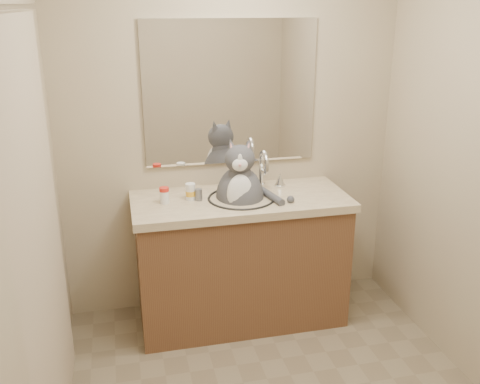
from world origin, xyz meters
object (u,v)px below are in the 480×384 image
(pill_bottle_redcap, at_px, (164,195))
(pill_bottle_orange, at_px, (190,192))
(grey_canister, at_px, (199,195))
(cat, at_px, (240,193))

(pill_bottle_redcap, height_order, pill_bottle_orange, pill_bottle_orange)
(pill_bottle_redcap, distance_m, grey_canister, 0.21)
(cat, bearing_deg, pill_bottle_redcap, -168.18)
(pill_bottle_redcap, relative_size, grey_canister, 1.39)
(cat, distance_m, pill_bottle_orange, 0.31)
(pill_bottle_redcap, xyz_separation_m, grey_canister, (0.21, 0.00, -0.01))
(pill_bottle_orange, xyz_separation_m, grey_canister, (0.05, -0.02, -0.01))
(cat, relative_size, pill_bottle_redcap, 5.95)
(pill_bottle_redcap, distance_m, pill_bottle_orange, 0.16)
(pill_bottle_orange, relative_size, grey_canister, 1.44)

